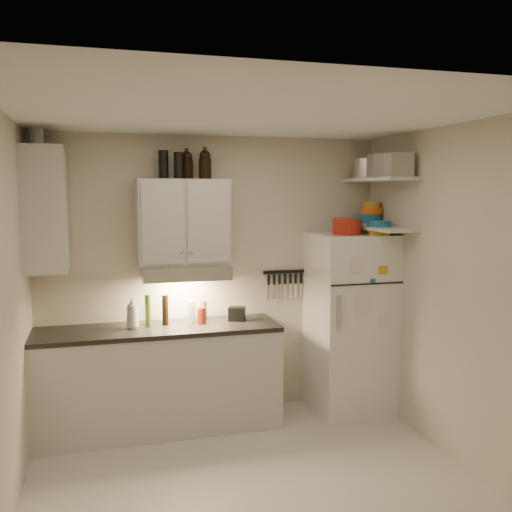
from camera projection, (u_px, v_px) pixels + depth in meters
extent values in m
cube|color=beige|center=(257.00, 488.00, 4.05)|extent=(3.20, 3.00, 0.02)
cube|color=white|center=(257.00, 112.00, 3.76)|extent=(3.20, 3.00, 0.02)
cube|color=beige|center=(213.00, 276.00, 5.35)|extent=(3.20, 0.02, 2.60)
cube|color=beige|center=(3.00, 322.00, 3.47)|extent=(0.02, 3.00, 2.60)
cube|color=beige|center=(460.00, 296.00, 4.34)|extent=(0.02, 3.00, 2.60)
cube|color=silver|center=(159.00, 381.00, 5.00)|extent=(2.10, 0.60, 0.88)
cube|color=black|center=(158.00, 329.00, 4.95)|extent=(2.10, 0.62, 0.04)
cube|color=silver|center=(183.00, 222.00, 5.04)|extent=(0.80, 0.33, 0.75)
cube|color=silver|center=(45.00, 209.00, 4.59)|extent=(0.33, 0.55, 1.00)
cube|color=silver|center=(185.00, 271.00, 5.03)|extent=(0.76, 0.46, 0.12)
cube|color=white|center=(350.00, 323.00, 5.40)|extent=(0.70, 0.68, 1.70)
cube|color=silver|center=(379.00, 180.00, 5.18)|extent=(0.30, 0.95, 0.03)
cube|color=silver|center=(378.00, 228.00, 5.23)|extent=(0.30, 0.95, 0.03)
cube|color=black|center=(284.00, 272.00, 5.51)|extent=(0.42, 0.02, 0.03)
cylinder|color=maroon|center=(347.00, 226.00, 5.18)|extent=(0.33, 0.33, 0.15)
cube|color=orange|center=(378.00, 231.00, 5.17)|extent=(0.23, 0.26, 0.07)
cylinder|color=silver|center=(365.00, 229.00, 5.30)|extent=(0.06, 0.06, 0.10)
cylinder|color=silver|center=(367.00, 169.00, 5.40)|extent=(0.32, 0.32, 0.18)
cube|color=#AAAAAD|center=(381.00, 166.00, 5.01)|extent=(0.23, 0.21, 0.20)
cube|color=#AAAAAD|center=(398.00, 165.00, 4.87)|extent=(0.23, 0.23, 0.21)
cylinder|color=#1A658F|center=(368.00, 219.00, 5.47)|extent=(0.26, 0.26, 0.10)
cylinder|color=orange|center=(372.00, 211.00, 5.46)|extent=(0.21, 0.21, 0.06)
cylinder|color=#BB8C21|center=(372.00, 205.00, 5.45)|extent=(0.16, 0.16, 0.05)
cylinder|color=#1A658F|center=(379.00, 224.00, 5.17)|extent=(0.28, 0.28, 0.05)
cylinder|color=black|center=(179.00, 166.00, 4.95)|extent=(0.08, 0.08, 0.23)
cylinder|color=black|center=(164.00, 165.00, 4.96)|extent=(0.09, 0.09, 0.25)
cylinder|color=silver|center=(36.00, 137.00, 4.61)|extent=(0.13, 0.13, 0.16)
imported|color=silver|center=(133.00, 310.00, 4.88)|extent=(0.16, 0.16, 0.31)
cylinder|color=brown|center=(204.00, 311.00, 5.20)|extent=(0.06, 0.06, 0.18)
cylinder|color=#45741D|center=(148.00, 311.00, 4.95)|extent=(0.06, 0.06, 0.28)
cylinder|color=black|center=(165.00, 310.00, 5.01)|extent=(0.07, 0.07, 0.27)
cylinder|color=silver|center=(192.00, 312.00, 5.09)|extent=(0.07, 0.07, 0.20)
cylinder|color=maroon|center=(201.00, 316.00, 5.07)|extent=(0.10, 0.10, 0.15)
cube|color=black|center=(237.00, 314.00, 5.19)|extent=(0.18, 0.15, 0.13)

